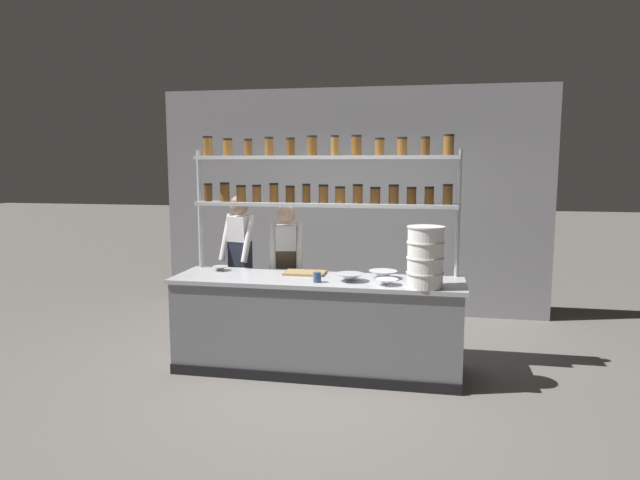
% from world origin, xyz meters
% --- Properties ---
extents(ground_plane, '(40.00, 40.00, 0.00)m').
position_xyz_m(ground_plane, '(0.00, 0.00, 0.00)').
color(ground_plane, slate).
extents(back_wall, '(5.19, 0.12, 2.99)m').
position_xyz_m(back_wall, '(0.00, 2.33, 1.50)').
color(back_wall, '#939399').
rests_on(back_wall, ground_plane).
extents(prep_counter, '(2.79, 0.76, 0.92)m').
position_xyz_m(prep_counter, '(0.00, -0.00, 0.46)').
color(prep_counter, gray).
rests_on(prep_counter, ground_plane).
extents(spice_shelf_unit, '(2.67, 0.28, 2.29)m').
position_xyz_m(spice_shelf_unit, '(0.00, 0.33, 1.81)').
color(spice_shelf_unit, '#B7BABF').
rests_on(spice_shelf_unit, ground_plane).
extents(chef_left, '(0.41, 0.34, 1.65)m').
position_xyz_m(chef_left, '(-1.04, 0.78, 0.95)').
color(chef_left, black).
rests_on(chef_left, ground_plane).
extents(chef_center, '(0.40, 0.32, 1.57)m').
position_xyz_m(chef_center, '(-0.46, 0.62, 0.89)').
color(chef_center, black).
rests_on(chef_center, ground_plane).
extents(container_stack, '(0.33, 0.33, 0.55)m').
position_xyz_m(container_stack, '(1.02, -0.23, 1.19)').
color(container_stack, white).
rests_on(container_stack, prep_counter).
extents(cutting_board, '(0.40, 0.26, 0.02)m').
position_xyz_m(cutting_board, '(-0.16, 0.16, 0.93)').
color(cutting_board, '#A88456').
rests_on(cutting_board, prep_counter).
extents(prep_bowl_near_left, '(0.27, 0.27, 0.07)m').
position_xyz_m(prep_bowl_near_left, '(0.33, -0.09, 0.96)').
color(prep_bowl_near_left, '#B2B7BC').
rests_on(prep_bowl_near_left, prep_counter).
extents(prep_bowl_center_front, '(0.21, 0.21, 0.06)m').
position_xyz_m(prep_bowl_center_front, '(0.68, -0.19, 0.95)').
color(prep_bowl_center_front, white).
rests_on(prep_bowl_center_front, prep_counter).
extents(prep_bowl_center_back, '(0.27, 0.27, 0.08)m').
position_xyz_m(prep_bowl_center_back, '(0.62, 0.10, 0.96)').
color(prep_bowl_center_back, silver).
rests_on(prep_bowl_center_back, prep_counter).
extents(prep_bowl_near_right, '(0.16, 0.16, 0.05)m').
position_xyz_m(prep_bowl_near_right, '(-1.05, 0.18, 0.94)').
color(prep_bowl_near_right, '#B2B7BC').
rests_on(prep_bowl_near_right, prep_counter).
extents(serving_cup_front, '(0.07, 0.07, 0.09)m').
position_xyz_m(serving_cup_front, '(0.04, -0.19, 0.97)').
color(serving_cup_front, '#334C70').
rests_on(serving_cup_front, prep_counter).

